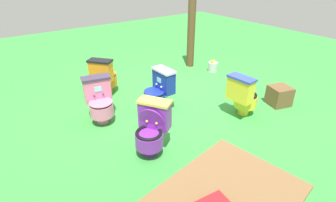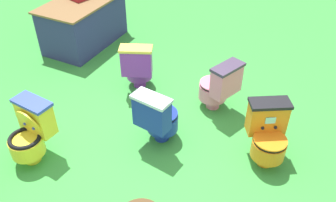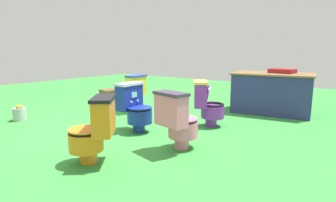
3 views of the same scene
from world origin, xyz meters
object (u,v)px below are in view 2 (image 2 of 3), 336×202
at_px(toilet_orange, 268,134).
at_px(toilet_purple, 138,66).
at_px(toilet_blue, 158,118).
at_px(toilet_pink, 219,86).
at_px(vendor_table, 84,22).
at_px(toilet_yellow, 31,132).

xyz_separation_m(toilet_orange, toilet_purple, (0.23, 2.03, 0.00)).
relative_size(toilet_orange, toilet_purple, 1.00).
xyz_separation_m(toilet_blue, toilet_purple, (0.71, 0.89, 0.00)).
distance_m(toilet_pink, vendor_table, 2.78).
relative_size(toilet_orange, toilet_yellow, 1.00).
xyz_separation_m(toilet_orange, toilet_pink, (0.47, 0.88, 0.00)).
relative_size(toilet_purple, vendor_table, 0.46).
height_order(toilet_yellow, vendor_table, vendor_table).
distance_m(toilet_orange, vendor_table, 3.72).
xyz_separation_m(toilet_purple, vendor_table, (0.51, 1.62, 0.02)).
xyz_separation_m(toilet_orange, vendor_table, (0.74, 3.65, 0.02)).
bearing_deg(vendor_table, toilet_pink, -95.48).
relative_size(toilet_blue, toilet_pink, 1.00).
relative_size(toilet_orange, toilet_pink, 1.00).
height_order(toilet_purple, toilet_pink, same).
xyz_separation_m(toilet_orange, toilet_yellow, (-1.50, 2.10, 0.00)).
height_order(toilet_orange, vendor_table, vendor_table).
xyz_separation_m(toilet_yellow, vendor_table, (2.24, 1.55, 0.02)).
distance_m(toilet_purple, toilet_yellow, 1.73).
distance_m(toilet_pink, toilet_yellow, 2.32).
bearing_deg(toilet_pink, toilet_yellow, 159.91).
relative_size(toilet_yellow, vendor_table, 0.46).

